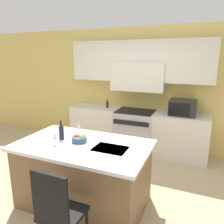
% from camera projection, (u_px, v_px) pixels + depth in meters
% --- Properties ---
extents(ground_plane, '(10.00, 10.00, 0.00)m').
position_uv_depth(ground_plane, '(99.00, 196.00, 3.32)').
color(ground_plane, tan).
extents(back_cabinetry, '(10.00, 0.46, 2.70)m').
position_uv_depth(back_cabinetry, '(140.00, 79.00, 4.82)').
color(back_cabinetry, '#DBC166').
rests_on(back_cabinetry, ground_plane).
extents(back_counter, '(3.03, 0.62, 0.93)m').
position_uv_depth(back_counter, '(135.00, 131.00, 4.87)').
color(back_counter, silver).
rests_on(back_counter, ground_plane).
extents(range_stove, '(0.82, 0.70, 0.92)m').
position_uv_depth(range_stove, '(135.00, 131.00, 4.85)').
color(range_stove, '#B7B7BC').
rests_on(range_stove, ground_plane).
extents(microwave, '(0.51, 0.43, 0.30)m').
position_uv_depth(microwave, '(183.00, 107.00, 4.35)').
color(microwave, black).
rests_on(microwave, back_counter).
extents(kitchen_island, '(1.81, 1.09, 0.91)m').
position_uv_depth(kitchen_island, '(84.00, 174.00, 3.08)').
color(kitchen_island, brown).
rests_on(kitchen_island, ground_plane).
extents(island_chair, '(0.42, 0.40, 1.03)m').
position_uv_depth(island_chair, '(58.00, 211.00, 2.17)').
color(island_chair, black).
rests_on(island_chair, ground_plane).
extents(wine_bottle, '(0.07, 0.07, 0.27)m').
position_uv_depth(wine_bottle, '(61.00, 132.00, 3.11)').
color(wine_bottle, black).
rests_on(wine_bottle, kitchen_island).
extents(wine_glass_near, '(0.07, 0.07, 0.19)m').
position_uv_depth(wine_glass_near, '(55.00, 136.00, 2.89)').
color(wine_glass_near, white).
rests_on(wine_glass_near, kitchen_island).
extents(wine_glass_far, '(0.07, 0.07, 0.19)m').
position_uv_depth(wine_glass_far, '(79.00, 126.00, 3.28)').
color(wine_glass_far, white).
rests_on(wine_glass_far, kitchen_island).
extents(fruit_bowl, '(0.21, 0.21, 0.10)m').
position_uv_depth(fruit_bowl, '(79.00, 139.00, 3.03)').
color(fruit_bowl, '#384C6B').
rests_on(fruit_bowl, kitchen_island).
extents(oil_bottle_on_counter, '(0.06, 0.06, 0.20)m').
position_uv_depth(oil_bottle_on_counter, '(107.00, 104.00, 4.99)').
color(oil_bottle_on_counter, '#422314').
rests_on(oil_bottle_on_counter, back_counter).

